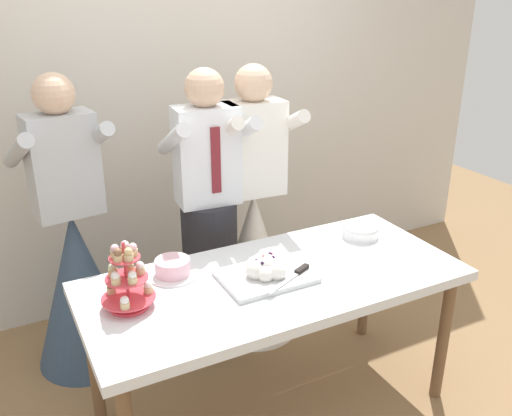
{
  "coord_description": "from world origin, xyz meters",
  "views": [
    {
      "loc": [
        -1.12,
        -1.97,
        2.05
      ],
      "look_at": [
        -0.02,
        0.15,
        1.07
      ],
      "focal_mm": 38.51,
      "sensor_mm": 36.0,
      "label": 1
    }
  ],
  "objects_px": {
    "cupcake_stand": "(127,279)",
    "round_cake": "(173,268)",
    "main_cake_tray": "(266,271)",
    "person_guest": "(78,270)",
    "plate_stack": "(360,231)",
    "dessert_table": "(275,290)",
    "person_groom": "(209,230)",
    "person_bride": "(254,245)"
  },
  "relations": [
    {
      "from": "person_groom",
      "to": "main_cake_tray",
      "type": "bearing_deg",
      "value": -90.0
    },
    {
      "from": "main_cake_tray",
      "to": "person_groom",
      "type": "bearing_deg",
      "value": 90.0
    },
    {
      "from": "dessert_table",
      "to": "person_bride",
      "type": "xyz_separation_m",
      "value": [
        0.25,
        0.7,
        -0.12
      ]
    },
    {
      "from": "main_cake_tray",
      "to": "person_bride",
      "type": "height_order",
      "value": "person_bride"
    },
    {
      "from": "plate_stack",
      "to": "round_cake",
      "type": "relative_size",
      "value": 0.83
    },
    {
      "from": "main_cake_tray",
      "to": "person_bride",
      "type": "distance_m",
      "value": 0.79
    },
    {
      "from": "cupcake_stand",
      "to": "person_guest",
      "type": "bearing_deg",
      "value": 96.1
    },
    {
      "from": "dessert_table",
      "to": "plate_stack",
      "type": "relative_size",
      "value": 9.02
    },
    {
      "from": "main_cake_tray",
      "to": "person_bride",
      "type": "relative_size",
      "value": 0.25
    },
    {
      "from": "cupcake_stand",
      "to": "person_bride",
      "type": "distance_m",
      "value": 1.17
    },
    {
      "from": "cupcake_stand",
      "to": "person_groom",
      "type": "xyz_separation_m",
      "value": [
        0.63,
        0.63,
        -0.16
      ]
    },
    {
      "from": "dessert_table",
      "to": "person_groom",
      "type": "relative_size",
      "value": 1.08
    },
    {
      "from": "round_cake",
      "to": "person_groom",
      "type": "distance_m",
      "value": 0.6
    },
    {
      "from": "round_cake",
      "to": "person_bride",
      "type": "distance_m",
      "value": 0.85
    },
    {
      "from": "dessert_table",
      "to": "main_cake_tray",
      "type": "xyz_separation_m",
      "value": [
        -0.04,
        0.0,
        0.11
      ]
    },
    {
      "from": "main_cake_tray",
      "to": "plate_stack",
      "type": "xyz_separation_m",
      "value": [
        0.67,
        0.17,
        -0.01
      ]
    },
    {
      "from": "person_bride",
      "to": "person_guest",
      "type": "height_order",
      "value": "same"
    },
    {
      "from": "plate_stack",
      "to": "dessert_table",
      "type": "bearing_deg",
      "value": -164.42
    },
    {
      "from": "cupcake_stand",
      "to": "main_cake_tray",
      "type": "distance_m",
      "value": 0.64
    },
    {
      "from": "main_cake_tray",
      "to": "person_groom",
      "type": "xyz_separation_m",
      "value": [
        0.0,
        0.69,
        -0.07
      ]
    },
    {
      "from": "dessert_table",
      "to": "cupcake_stand",
      "type": "distance_m",
      "value": 0.71
    },
    {
      "from": "person_guest",
      "to": "plate_stack",
      "type": "bearing_deg",
      "value": -26.51
    },
    {
      "from": "plate_stack",
      "to": "person_groom",
      "type": "height_order",
      "value": "person_groom"
    },
    {
      "from": "round_cake",
      "to": "plate_stack",
      "type": "bearing_deg",
      "value": -3.11
    },
    {
      "from": "main_cake_tray",
      "to": "person_bride",
      "type": "bearing_deg",
      "value": 67.4
    },
    {
      "from": "plate_stack",
      "to": "person_groom",
      "type": "distance_m",
      "value": 0.85
    },
    {
      "from": "round_cake",
      "to": "person_bride",
      "type": "relative_size",
      "value": 0.14
    },
    {
      "from": "cupcake_stand",
      "to": "plate_stack",
      "type": "height_order",
      "value": "cupcake_stand"
    },
    {
      "from": "plate_stack",
      "to": "person_groom",
      "type": "relative_size",
      "value": 0.12
    },
    {
      "from": "person_groom",
      "to": "person_guest",
      "type": "xyz_separation_m",
      "value": [
        -0.72,
        0.18,
        -0.16
      ]
    },
    {
      "from": "round_cake",
      "to": "dessert_table",
      "type": "bearing_deg",
      "value": -28.91
    },
    {
      "from": "person_guest",
      "to": "person_groom",
      "type": "bearing_deg",
      "value": -14.17
    },
    {
      "from": "dessert_table",
      "to": "person_groom",
      "type": "xyz_separation_m",
      "value": [
        -0.04,
        0.69,
        0.05
      ]
    },
    {
      "from": "person_groom",
      "to": "person_guest",
      "type": "height_order",
      "value": "same"
    },
    {
      "from": "main_cake_tray",
      "to": "round_cake",
      "type": "distance_m",
      "value": 0.44
    },
    {
      "from": "person_groom",
      "to": "plate_stack",
      "type": "bearing_deg",
      "value": -37.3
    },
    {
      "from": "dessert_table",
      "to": "person_guest",
      "type": "relative_size",
      "value": 1.08
    },
    {
      "from": "main_cake_tray",
      "to": "person_guest",
      "type": "bearing_deg",
      "value": 129.67
    },
    {
      "from": "person_groom",
      "to": "person_guest",
      "type": "bearing_deg",
      "value": 165.83
    },
    {
      "from": "cupcake_stand",
      "to": "dessert_table",
      "type": "bearing_deg",
      "value": -4.95
    },
    {
      "from": "person_bride",
      "to": "main_cake_tray",
      "type": "bearing_deg",
      "value": -112.6
    },
    {
      "from": "cupcake_stand",
      "to": "round_cake",
      "type": "xyz_separation_m",
      "value": [
        0.26,
        0.17,
        -0.1
      ]
    }
  ]
}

